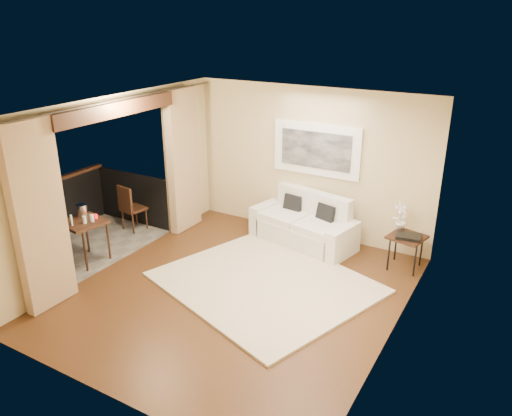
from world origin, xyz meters
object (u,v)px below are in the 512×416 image
Objects in this scene: side_table at (407,239)px; balcony_chair_far at (129,205)px; bistro_table at (84,226)px; ice_bucket at (82,210)px; sofa at (305,225)px; orchid at (401,217)px; balcony_chair_near at (17,230)px.

balcony_chair_far is (-4.86, -1.09, 0.01)m from side_table.
balcony_chair_far is at bearing -167.36° from side_table.
ice_bucket is at bearing 139.16° from bistro_table.
sofa is 3.24× the size of side_table.
sofa is 3.81m from ice_bucket.
sofa is 10.01× the size of ice_bucket.
sofa is 2.25× the size of balcony_chair_far.
orchid is 0.54× the size of balcony_chair_far.
ice_bucket reaches higher than balcony_chair_far.
side_table is 1.29× the size of orchid.
side_table is 0.86× the size of bistro_table.
side_table is 4.98m from balcony_chair_far.
orchid is at bearing 32.77° from balcony_chair_near.
ice_bucket reaches higher than side_table.
side_table is (1.80, -0.09, 0.19)m from sofa.
balcony_chair_near is (-0.75, -1.82, 0.03)m from balcony_chair_far.
bistro_table is (-4.44, -2.55, -0.16)m from orchid.
sofa is 3.75m from bistro_table.
ice_bucket is (-4.78, -2.24, 0.32)m from side_table.
side_table is 0.38m from orchid.
side_table is 3.09× the size of ice_bucket.
sofa is at bearing -149.46° from balcony_chair_far.
sofa reaches higher than balcony_chair_far.
sofa is 2.15× the size of balcony_chair_near.
sofa is 3.28m from balcony_chair_far.
orchid is 4.86m from balcony_chair_far.
side_table is 0.66× the size of balcony_chair_near.
ice_bucket is at bearing 41.92° from balcony_chair_near.
balcony_chair_near is (-5.61, -2.90, 0.03)m from side_table.
side_table is at bearing -44.42° from orchid.
bistro_table is at bearing -152.60° from side_table.
balcony_chair_far is (-3.06, -1.18, 0.19)m from sofa.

